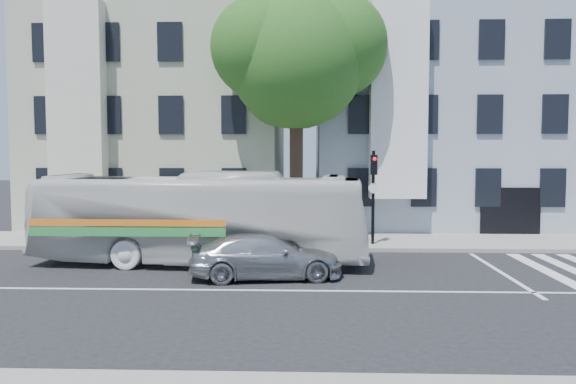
{
  "coord_description": "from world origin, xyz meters",
  "views": [
    {
      "loc": [
        0.46,
        -14.92,
        3.72
      ],
      "look_at": [
        -0.19,
        3.96,
        2.4
      ],
      "focal_mm": 35.0,
      "sensor_mm": 36.0,
      "label": 1
    }
  ],
  "objects": [
    {
      "name": "ground",
      "position": [
        0.0,
        0.0,
        0.0
      ],
      "size": [
        120.0,
        120.0,
        0.0
      ],
      "primitive_type": "plane",
      "color": "black",
      "rests_on": "ground"
    },
    {
      "name": "sidewalk_far",
      "position": [
        0.0,
        8.0,
        0.07
      ],
      "size": [
        80.0,
        4.0,
        0.15
      ],
      "primitive_type": "cube",
      "color": "gray",
      "rests_on": "ground"
    },
    {
      "name": "building_left",
      "position": [
        -7.0,
        15.0,
        5.5
      ],
      "size": [
        12.0,
        10.0,
        11.0
      ],
      "primitive_type": "cube",
      "color": "#A6AD91",
      "rests_on": "ground"
    },
    {
      "name": "building_right",
      "position": [
        7.0,
        15.0,
        5.5
      ],
      "size": [
        12.0,
        10.0,
        11.0
      ],
      "primitive_type": "cube",
      "color": "#939EAF",
      "rests_on": "ground"
    },
    {
      "name": "street_tree",
      "position": [
        0.06,
        8.74,
        7.83
      ],
      "size": [
        7.3,
        5.9,
        11.1
      ],
      "color": "#2D2116",
      "rests_on": "ground"
    },
    {
      "name": "bus",
      "position": [
        -3.09,
        3.57,
        1.55
      ],
      "size": [
        3.38,
        11.27,
        3.09
      ],
      "primitive_type": "imported",
      "rotation": [
        0.0,
        0.0,
        1.5
      ],
      "color": "silver",
      "rests_on": "ground"
    },
    {
      "name": "sedan",
      "position": [
        -0.77,
        1.52,
        0.66
      ],
      "size": [
        2.43,
        4.73,
        1.31
      ],
      "primitive_type": "imported",
      "rotation": [
        0.0,
        0.0,
        1.7
      ],
      "color": "#A7AAAE",
      "rests_on": "ground"
    },
    {
      "name": "hedge",
      "position": [
        -5.67,
        6.58,
        0.5
      ],
      "size": [
        8.32,
        3.5,
        0.7
      ],
      "primitive_type": null,
      "rotation": [
        0.0,
        0.0,
        0.32
      ],
      "color": "#226621",
      "rests_on": "sidewalk_far"
    },
    {
      "name": "traffic_signal",
      "position": [
        3.04,
        6.92,
        2.46
      ],
      "size": [
        0.39,
        0.52,
        3.8
      ],
      "rotation": [
        0.0,
        0.0,
        -0.25
      ],
      "color": "black",
      "rests_on": "ground"
    }
  ]
}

